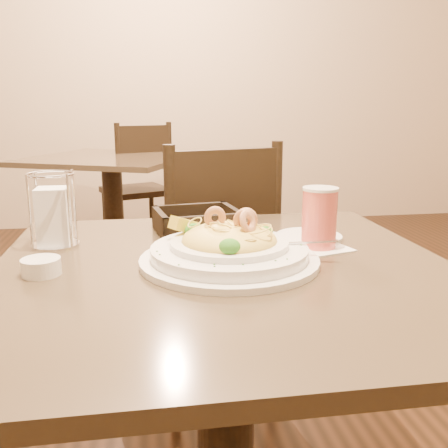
{
  "coord_description": "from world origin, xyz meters",
  "views": [
    {
      "loc": [
        -0.15,
        -0.91,
        1.04
      ],
      "look_at": [
        0.0,
        0.02,
        0.81
      ],
      "focal_mm": 40.0,
      "sensor_mm": 36.0,
      "label": 1
    }
  ],
  "objects": [
    {
      "name": "dining_chair_far",
      "position": [
        -0.2,
        2.57,
        0.5
      ],
      "size": [
        0.54,
        0.54,
        0.93
      ],
      "rotation": [
        0.0,
        0.0,
        3.51
      ],
      "color": "black",
      "rests_on": "ground"
    },
    {
      "name": "background_table",
      "position": [
        -0.36,
        2.21,
        0.5
      ],
      "size": [
        1.2,
        1.2,
        0.73
      ],
      "rotation": [
        0.0,
        0.0,
        -0.43
      ],
      "color": "black",
      "rests_on": "ground"
    },
    {
      "name": "side_plate",
      "position": [
        0.23,
        0.17,
        0.74
      ],
      "size": [
        0.2,
        0.2,
        0.01
      ],
      "primitive_type": "cylinder",
      "rotation": [
        0.0,
        0.0,
        -0.41
      ],
      "color": "white",
      "rests_on": "main_table"
    },
    {
      "name": "drink_glass",
      "position": [
        0.22,
        0.09,
        0.8
      ],
      "size": [
        0.15,
        0.15,
        0.13
      ],
      "rotation": [
        0.0,
        0.0,
        0.29
      ],
      "color": "white",
      "rests_on": "main_table"
    },
    {
      "name": "butter_ramekin",
      "position": [
        -0.34,
        0.0,
        0.75
      ],
      "size": [
        0.09,
        0.09,
        0.03
      ],
      "primitive_type": "cylinder",
      "rotation": [
        0.0,
        0.0,
        0.34
      ],
      "color": "white",
      "rests_on": "main_table"
    },
    {
      "name": "bread_basket",
      "position": [
        -0.03,
        0.29,
        0.76
      ],
      "size": [
        0.22,
        0.19,
        0.05
      ],
      "rotation": [
        0.0,
        0.0,
        0.15
      ],
      "color": "black",
      "rests_on": "main_table"
    },
    {
      "name": "dining_chair_near",
      "position": [
        0.06,
        0.71,
        0.5
      ],
      "size": [
        0.52,
        0.52,
        0.93
      ],
      "rotation": [
        0.0,
        0.0,
        3.41
      ],
      "color": "black",
      "rests_on": "ground"
    },
    {
      "name": "main_table",
      "position": [
        0.0,
        0.0,
        0.5
      ],
      "size": [
        0.9,
        0.9,
        0.73
      ],
      "color": "black",
      "rests_on": "ground"
    },
    {
      "name": "pasta_bowl",
      "position": [
        0.01,
        0.02,
        0.77
      ],
      "size": [
        0.39,
        0.35,
        0.11
      ],
      "rotation": [
        0.0,
        0.0,
        -0.36
      ],
      "color": "white",
      "rests_on": "main_table"
    },
    {
      "name": "napkin_caddy",
      "position": [
        -0.35,
        0.2,
        0.81
      ],
      "size": [
        0.1,
        0.1,
        0.17
      ],
      "rotation": [
        0.0,
        0.0,
        0.26
      ],
      "color": "silver",
      "rests_on": "main_table"
    }
  ]
}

